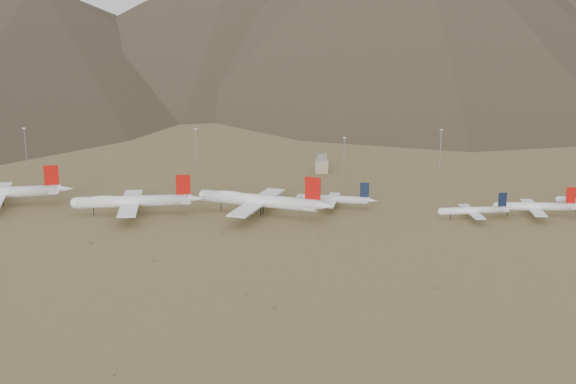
{
  "coord_description": "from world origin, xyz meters",
  "views": [
    {
      "loc": [
        32.05,
        -371.94,
        113.34
      ],
      "look_at": [
        12.98,
        30.0,
        10.13
      ],
      "focal_mm": 50.0,
      "sensor_mm": 36.0,
      "label": 1
    }
  ],
  "objects_px": {
    "widebody_centre": "(133,201)",
    "widebody_west": "(0,193)",
    "narrowbody_a": "(335,199)",
    "narrowbody_b": "(475,210)",
    "control_tower": "(322,164)",
    "widebody_east": "(260,200)"
  },
  "relations": [
    {
      "from": "widebody_east",
      "to": "narrowbody_b",
      "type": "bearing_deg",
      "value": 15.85
    },
    {
      "from": "widebody_west",
      "to": "control_tower",
      "type": "height_order",
      "value": "widebody_west"
    },
    {
      "from": "narrowbody_a",
      "to": "control_tower",
      "type": "bearing_deg",
      "value": 103.38
    },
    {
      "from": "widebody_east",
      "to": "narrowbody_b",
      "type": "xyz_separation_m",
      "value": [
        108.53,
        -1.53,
        -3.38
      ]
    },
    {
      "from": "narrowbody_b",
      "to": "control_tower",
      "type": "distance_m",
      "value": 126.44
    },
    {
      "from": "widebody_east",
      "to": "narrowbody_a",
      "type": "relative_size",
      "value": 1.67
    },
    {
      "from": "widebody_west",
      "to": "widebody_centre",
      "type": "relative_size",
      "value": 1.02
    },
    {
      "from": "widebody_west",
      "to": "narrowbody_b",
      "type": "distance_m",
      "value": 248.31
    },
    {
      "from": "widebody_west",
      "to": "control_tower",
      "type": "xyz_separation_m",
      "value": [
        170.34,
        87.55,
        -1.9
      ]
    },
    {
      "from": "narrowbody_a",
      "to": "narrowbody_b",
      "type": "bearing_deg",
      "value": -5.55
    },
    {
      "from": "narrowbody_b",
      "to": "widebody_east",
      "type": "bearing_deg",
      "value": 170.23
    },
    {
      "from": "widebody_west",
      "to": "narrowbody_a",
      "type": "height_order",
      "value": "widebody_west"
    },
    {
      "from": "narrowbody_a",
      "to": "control_tower",
      "type": "xyz_separation_m",
      "value": [
        -7.51,
        82.64,
        0.68
      ]
    },
    {
      "from": "widebody_centre",
      "to": "narrowbody_b",
      "type": "xyz_separation_m",
      "value": [
        173.68,
        0.47,
        -2.73
      ]
    },
    {
      "from": "widebody_centre",
      "to": "narrowbody_b",
      "type": "height_order",
      "value": "widebody_centre"
    },
    {
      "from": "widebody_west",
      "to": "narrowbody_b",
      "type": "relative_size",
      "value": 1.76
    },
    {
      "from": "widebody_centre",
      "to": "control_tower",
      "type": "height_order",
      "value": "widebody_centre"
    },
    {
      "from": "widebody_centre",
      "to": "narrowbody_a",
      "type": "bearing_deg",
      "value": 0.6
    },
    {
      "from": "widebody_centre",
      "to": "widebody_west",
      "type": "bearing_deg",
      "value": 161.24
    },
    {
      "from": "widebody_west",
      "to": "control_tower",
      "type": "relative_size",
      "value": 5.75
    },
    {
      "from": "narrowbody_a",
      "to": "narrowbody_b",
      "type": "relative_size",
      "value": 1.1
    },
    {
      "from": "narrowbody_b",
      "to": "control_tower",
      "type": "height_order",
      "value": "narrowbody_b"
    }
  ]
}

